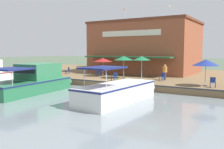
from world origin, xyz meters
TOP-DOWN VIEW (x-y plane):
  - ground_plane at (0.00, 0.00)m, footprint 220.00×220.00m
  - quay_deck at (-11.00, 0.00)m, footprint 22.00×56.00m
  - quay_edge_fender at (-0.10, 0.00)m, footprint 0.20×50.40m
  - waterfront_restaurant at (-12.99, -0.22)m, footprint 11.74×13.92m
  - patio_umbrella_back_row at (-1.68, 4.36)m, footprint 1.75×1.75m
  - patio_umbrella_near_quay_edge at (-4.19, 1.03)m, footprint 2.20×2.20m
  - patio_umbrella_mid_patio_right at (-2.50, 10.04)m, footprint 2.27×2.27m
  - patio_umbrella_far_corner at (-5.00, -2.29)m, footprint 2.30×2.30m
  - cafe_chair_under_first_umbrella at (-1.95, 10.76)m, footprint 0.52×0.52m
  - cafe_chair_facing_river at (-5.04, -7.88)m, footprint 0.58×0.58m
  - cafe_chair_beside_entrance at (-3.21, -7.61)m, footprint 0.58×0.58m
  - cafe_chair_far_corner_seat at (-4.09, 5.60)m, footprint 0.56×0.56m
  - cafe_chair_back_row_seat at (-1.65, 1.37)m, footprint 0.52×0.52m
  - cafe_chair_mid_patio at (-4.25, -2.42)m, footprint 0.54×0.54m
  - person_at_quay_edge at (-5.23, 5.43)m, footprint 0.45×0.45m
  - motorboat_mid_row at (4.46, 5.68)m, footprint 8.30×2.84m
  - motorboat_fourth_along at (4.95, -2.84)m, footprint 9.52×4.10m
  - mooring_post at (-0.35, -12.13)m, footprint 0.22×0.22m
  - tree_upstream_bank at (-19.62, -11.78)m, footprint 3.53×3.37m

SIDE VIEW (x-z plane):
  - ground_plane at x=0.00m, z-range 0.00..0.00m
  - quay_deck at x=-11.00m, z-range 0.00..0.60m
  - quay_edge_fender at x=-0.10m, z-range 0.60..0.70m
  - motorboat_mid_row at x=4.46m, z-range -0.49..2.06m
  - motorboat_fourth_along at x=4.95m, z-range -0.27..2.18m
  - mooring_post at x=-0.35m, z-range 0.61..1.41m
  - cafe_chair_under_first_umbrella at x=-1.95m, z-range 0.65..1.50m
  - cafe_chair_facing_river at x=-5.04m, z-range 0.65..1.50m
  - cafe_chair_beside_entrance at x=-3.21m, z-range 0.65..1.50m
  - cafe_chair_far_corner_seat at x=-4.09m, z-range 0.65..1.50m
  - cafe_chair_back_row_seat at x=-1.65m, z-range 0.65..1.50m
  - cafe_chair_mid_patio at x=-4.25m, z-range 0.65..1.50m
  - person_at_quay_edge at x=-5.23m, z-range 0.80..2.40m
  - patio_umbrella_far_corner at x=-5.00m, z-range 1.45..3.66m
  - patio_umbrella_mid_patio_right at x=-2.50m, z-range 1.47..3.83m
  - patio_umbrella_near_quay_edge at x=-4.19m, z-range 1.59..4.09m
  - patio_umbrella_back_row at x=-1.68m, z-range 1.65..4.21m
  - waterfront_restaurant at x=-12.99m, z-range -0.49..8.77m
  - tree_upstream_bank at x=-19.62m, z-range 2.02..8.46m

